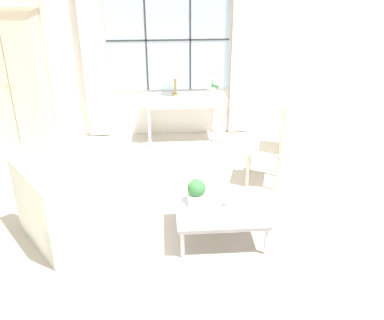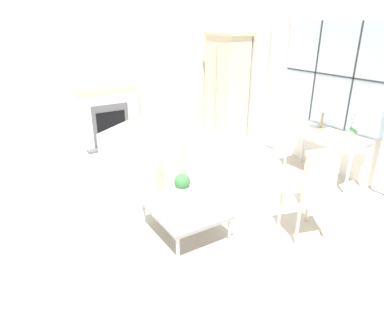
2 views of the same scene
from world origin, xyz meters
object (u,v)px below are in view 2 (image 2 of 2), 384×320
at_px(armchair_upholstered, 143,164).
at_px(side_chair_wooden, 313,189).
at_px(fireplace, 108,111).
at_px(armoire, 226,86).
at_px(table_lamp, 324,105).
at_px(console_table, 326,138).
at_px(pillar_candle, 188,203).
at_px(potted_orchid, 351,129).
at_px(coffee_table, 185,208).
at_px(potted_plant_small, 182,184).

height_order(armchair_upholstered, side_chair_wooden, side_chair_wooden).
height_order(fireplace, armchair_upholstered, fireplace).
relative_size(armoire, table_lamp, 4.43).
relative_size(console_table, table_lamp, 2.63).
bearing_deg(armoire, console_table, 0.19).
bearing_deg(armoire, fireplace, -104.05).
height_order(armoire, table_lamp, armoire).
bearing_deg(side_chair_wooden, pillar_candle, -122.95).
height_order(armoire, console_table, armoire).
bearing_deg(table_lamp, armchair_upholstered, -115.20).
bearing_deg(potted_orchid, coffee_table, -94.38).
xyz_separation_m(coffee_table, potted_plant_small, (-0.24, 0.11, 0.17)).
xyz_separation_m(armoire, armchair_upholstered, (1.20, -2.49, -0.79)).
height_order(fireplace, potted_orchid, fireplace).
bearing_deg(console_table, fireplace, -142.99).
bearing_deg(fireplace, side_chair_wooden, 11.44).
height_order(console_table, pillar_candle, console_table).
relative_size(console_table, armchair_upholstered, 0.94).
bearing_deg(armoire, side_chair_wooden, -22.96).
bearing_deg(fireplace, coffee_table, -5.03).
relative_size(potted_orchid, side_chair_wooden, 0.39).
bearing_deg(pillar_candle, coffee_table, -179.96).
bearing_deg(potted_orchid, potted_plant_small, -100.03).
xyz_separation_m(fireplace, armoire, (0.59, 2.37, 0.36)).
distance_m(console_table, pillar_candle, 2.70).
distance_m(armchair_upholstered, pillar_candle, 1.67).
bearing_deg(potted_orchid, side_chair_wooden, -67.38).
height_order(potted_plant_small, pillar_candle, potted_plant_small).
bearing_deg(console_table, armchair_upholstered, -118.64).
xyz_separation_m(console_table, potted_orchid, (0.41, -0.04, 0.25)).
xyz_separation_m(table_lamp, coffee_table, (0.37, -2.73, -0.78)).
xyz_separation_m(potted_orchid, armchair_upholstered, (-1.77, -2.46, -0.63)).
distance_m(armoire, console_table, 2.60).
relative_size(table_lamp, side_chair_wooden, 0.42).
bearing_deg(fireplace, potted_orchid, 33.27).
distance_m(console_table, armchair_upholstered, 2.87).
relative_size(fireplace, side_chair_wooden, 1.84).
height_order(potted_orchid, potted_plant_small, potted_orchid).
xyz_separation_m(console_table, armchair_upholstered, (-1.36, -2.50, -0.38)).
bearing_deg(armoire, potted_orchid, -0.59).
relative_size(table_lamp, potted_orchid, 1.08).
distance_m(armoire, armchair_upholstered, 2.87).
relative_size(console_table, potted_plant_small, 4.74).
height_order(table_lamp, coffee_table, table_lamp).
distance_m(armchair_upholstered, potted_plant_small, 1.35).
bearing_deg(coffee_table, side_chair_wooden, 54.24).
xyz_separation_m(armchair_upholstered, side_chair_wooden, (2.40, 0.96, 0.35)).
bearing_deg(table_lamp, potted_orchid, -9.26).
distance_m(console_table, potted_orchid, 0.48).
relative_size(armoire, side_chair_wooden, 1.88).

